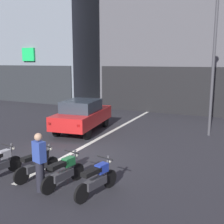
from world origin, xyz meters
TOP-DOWN VIEW (x-y plane):
  - ground_plane at (0.00, 0.00)m, footprint 120.00×120.00m
  - lane_centre_line at (0.00, 6.00)m, footprint 0.20×18.00m
  - building_corner_left at (-10.54, 14.45)m, footprint 8.67×9.15m
  - car_red_crossing_near at (-1.35, 3.21)m, footprint 2.27×4.29m
  - street_lamp at (4.62, 5.19)m, footprint 0.36×0.36m
  - motorcycle_black_row_left_mid at (0.33, -2.30)m, footprint 0.56×1.65m
  - motorcycle_green_row_centre at (1.42, -2.46)m, footprint 0.55×1.66m
  - motorcycle_blue_row_right_mid at (2.52, -2.50)m, footprint 0.57×1.64m
  - person_by_motorcycles at (0.99, -2.97)m, footprint 0.41×0.31m

SIDE VIEW (x-z plane):
  - ground_plane at x=0.00m, z-range 0.00..0.00m
  - lane_centre_line at x=0.00m, z-range 0.00..0.01m
  - motorcycle_black_row_left_mid at x=0.33m, z-range -0.03..0.95m
  - motorcycle_green_row_centre at x=1.42m, z-range -0.03..0.95m
  - motorcycle_blue_row_right_mid at x=2.52m, z-range -0.03..0.95m
  - person_by_motorcycles at x=0.99m, z-range 0.02..1.69m
  - car_red_crossing_near at x=-1.35m, z-range 0.07..1.71m
  - street_lamp at x=4.62m, z-range 0.73..7.35m
  - building_corner_left at x=-10.54m, z-range -0.01..18.30m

